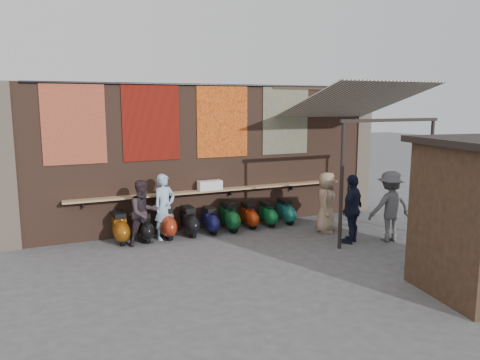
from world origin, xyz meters
The scene contains 32 objects.
ground centered at (0.00, 0.00, 0.00)m, with size 70.00×70.00×0.00m, color #474749.
brick_wall centered at (0.00, 2.70, 2.00)m, with size 10.00×0.40×4.00m, color brown.
pier_left centered at (-5.20, 2.70, 2.00)m, with size 0.50×0.50×4.00m, color #4C4238.
pier_right centered at (5.20, 2.70, 2.00)m, with size 0.50×0.50×4.00m, color #4C4238.
eating_counter centered at (0.00, 2.33, 1.10)m, with size 8.00×0.32×0.05m, color #9E7A51.
shelf_box centered at (-0.16, 2.30, 1.25)m, with size 0.66×0.28×0.26m, color white.
tapestry_redgold centered at (-3.60, 2.48, 3.00)m, with size 1.50×0.02×2.00m, color maroon.
tapestry_sun centered at (-1.70, 2.48, 3.00)m, with size 1.50×0.02×2.00m, color red.
tapestry_orange centered at (0.30, 2.48, 3.00)m, with size 1.50×0.02×2.00m, color orange.
tapestry_multi centered at (2.30, 2.48, 3.00)m, with size 1.50×0.02×2.00m, color #21547C.
hang_rail centered at (0.00, 2.47, 3.98)m, with size 0.06×0.06×9.50m, color black.
scooter_stool_0 centered at (-2.68, 2.03, 0.39)m, with size 0.37×0.83×0.79m, color #82430B, non-canonical shape.
scooter_stool_1 centered at (-2.08, 1.97, 0.37)m, with size 0.35×0.77×0.73m, color black, non-canonical shape.
scooter_stool_2 centered at (-1.50, 2.01, 0.40)m, with size 0.38×0.85×0.80m, color #A12C15, non-canonical shape.
scooter_stool_3 centered at (-0.88, 1.97, 0.38)m, with size 0.36×0.81×0.77m, color black, non-canonical shape.
scooter_stool_4 centered at (-0.28, 1.97, 0.35)m, with size 0.33×0.74×0.70m, color #14154C, non-canonical shape.
scooter_stool_5 centered at (0.29, 1.97, 0.39)m, with size 0.37×0.82×0.77m, color #0F4E23, non-canonical shape.
scooter_stool_6 centered at (0.91, 2.03, 0.34)m, with size 0.32×0.72×0.68m, color #B12E0D, non-canonical shape.
scooter_stool_7 centered at (1.48, 2.00, 0.34)m, with size 0.32×0.72×0.69m, color #0E622E, non-canonical shape.
scooter_stool_8 centered at (2.09, 2.03, 0.35)m, with size 0.33×0.74×0.71m, color #1B6C62, non-canonical shape.
diner_left centered at (-1.55, 1.91, 0.85)m, with size 0.62×0.41×1.71m, color #97BFDD.
diner_right centered at (-2.16, 1.66, 0.82)m, with size 0.79×0.62×1.63m, color #30252B.
shopper_navy centered at (2.67, -0.32, 0.87)m, with size 1.02×0.43×1.74m, color black.
shopper_grey centered at (3.65, -0.57, 0.90)m, with size 1.17×0.67×1.81m, color #505055.
shopper_tan centered at (2.64, 0.78, 0.83)m, with size 0.81×0.53×1.66m, color #9B7E63.
stall_sign centered at (3.32, -2.99, 2.01)m, with size 1.20×0.04×0.50m, color gold.
stall_shelf centered at (3.32, -2.99, 1.01)m, with size 2.12×0.10×0.06m, color #473321.
awning_canvas centered at (3.50, 0.90, 3.55)m, with size 3.20×3.40×0.03m, color beige.
awning_ledger centered at (3.50, 2.49, 3.95)m, with size 3.30×0.08×0.12m, color #33261C.
awning_header centered at (3.50, -0.60, 3.08)m, with size 3.00×0.08×0.08m, color black.
awning_post_left centered at (2.10, -0.60, 1.55)m, with size 0.09×0.09×3.10m, color black.
awning_post_right centered at (4.90, -0.60, 1.55)m, with size 0.09×0.09×3.10m, color black.
Camera 1 is at (-4.58, -9.61, 3.50)m, focal length 35.00 mm.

